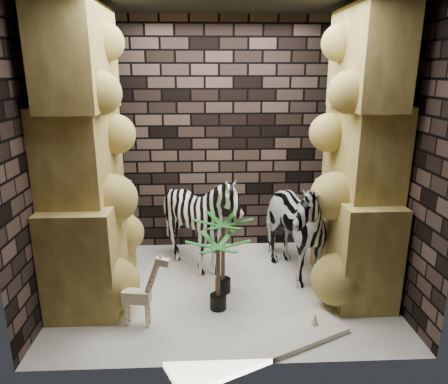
{
  "coord_description": "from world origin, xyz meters",
  "views": [
    {
      "loc": [
        -0.19,
        -4.14,
        2.34
      ],
      "look_at": [
        0.01,
        0.15,
        1.08
      ],
      "focal_mm": 33.32,
      "sensor_mm": 36.0,
      "label": 1
    }
  ],
  "objects_px": {
    "zebra_left": "(201,226)",
    "surfboard": "(262,346)",
    "zebra_right": "(287,217)",
    "giraffe_toy": "(136,289)",
    "palm_back": "(218,274)",
    "palm_front": "(223,255)"
  },
  "relations": [
    {
      "from": "zebra_right",
      "to": "zebra_left",
      "type": "relative_size",
      "value": 1.18
    },
    {
      "from": "zebra_right",
      "to": "giraffe_toy",
      "type": "xyz_separation_m",
      "value": [
        -1.59,
        -0.93,
        -0.35
      ]
    },
    {
      "from": "giraffe_toy",
      "to": "palm_front",
      "type": "height_order",
      "value": "palm_front"
    },
    {
      "from": "palm_back",
      "to": "palm_front",
      "type": "bearing_deg",
      "value": 79.4
    },
    {
      "from": "zebra_right",
      "to": "palm_back",
      "type": "bearing_deg",
      "value": -158.59
    },
    {
      "from": "zebra_left",
      "to": "surfboard",
      "type": "height_order",
      "value": "zebra_left"
    },
    {
      "from": "giraffe_toy",
      "to": "palm_back",
      "type": "xyz_separation_m",
      "value": [
        0.77,
        0.25,
        0.0
      ]
    },
    {
      "from": "zebra_left",
      "to": "palm_front",
      "type": "distance_m",
      "value": 0.6
    },
    {
      "from": "palm_front",
      "to": "giraffe_toy",
      "type": "bearing_deg",
      "value": -144.84
    },
    {
      "from": "zebra_right",
      "to": "zebra_left",
      "type": "xyz_separation_m",
      "value": [
        -0.99,
        0.19,
        -0.17
      ]
    },
    {
      "from": "palm_front",
      "to": "surfboard",
      "type": "bearing_deg",
      "value": -73.47
    },
    {
      "from": "zebra_left",
      "to": "giraffe_toy",
      "type": "xyz_separation_m",
      "value": [
        -0.59,
        -1.12,
        -0.18
      ]
    },
    {
      "from": "zebra_left",
      "to": "palm_front",
      "type": "bearing_deg",
      "value": -61.03
    },
    {
      "from": "zebra_left",
      "to": "palm_back",
      "type": "distance_m",
      "value": 0.9
    },
    {
      "from": "palm_front",
      "to": "zebra_right",
      "type": "bearing_deg",
      "value": 24.43
    },
    {
      "from": "zebra_right",
      "to": "surfboard",
      "type": "xyz_separation_m",
      "value": [
        -0.46,
        -1.34,
        -0.71
      ]
    },
    {
      "from": "zebra_left",
      "to": "palm_back",
      "type": "xyz_separation_m",
      "value": [
        0.18,
        -0.87,
        -0.18
      ]
    },
    {
      "from": "zebra_left",
      "to": "palm_front",
      "type": "relative_size",
      "value": 1.43
    },
    {
      "from": "zebra_left",
      "to": "palm_front",
      "type": "xyz_separation_m",
      "value": [
        0.24,
        -0.53,
        -0.13
      ]
    },
    {
      "from": "giraffe_toy",
      "to": "palm_front",
      "type": "distance_m",
      "value": 1.03
    },
    {
      "from": "zebra_right",
      "to": "giraffe_toy",
      "type": "height_order",
      "value": "zebra_right"
    },
    {
      "from": "zebra_right",
      "to": "giraffe_toy",
      "type": "distance_m",
      "value": 1.88
    }
  ]
}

